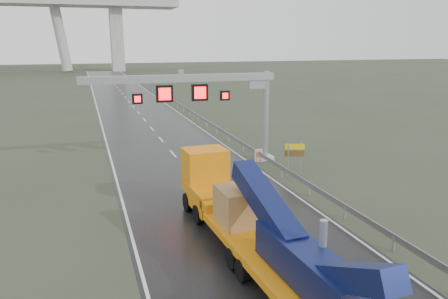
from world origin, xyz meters
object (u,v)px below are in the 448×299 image
object	(u,v)px
exit_sign_pair	(294,153)
heavy_haul_truck	(251,222)
striped_barrier	(259,155)
sign_gantry	(209,93)

from	to	relation	value
exit_sign_pair	heavy_haul_truck	bearing A→B (deg)	-106.07
heavy_haul_truck	striped_barrier	size ratio (longest dim) A/B	18.19
heavy_haul_truck	exit_sign_pair	size ratio (longest dim) A/B	7.57
exit_sign_pair	sign_gantry	bearing A→B (deg)	155.06
exit_sign_pair	striped_barrier	bearing A→B (deg)	121.57
heavy_haul_truck	striped_barrier	xyz separation A→B (m)	(6.48, 14.85, -1.14)
sign_gantry	heavy_haul_truck	world-z (taller)	sign_gantry
heavy_haul_truck	exit_sign_pair	bearing A→B (deg)	51.74
heavy_haul_truck	exit_sign_pair	xyz separation A→B (m)	(7.43, 10.49, 0.04)
sign_gantry	exit_sign_pair	xyz separation A→B (m)	(5.00, -4.86, -3.93)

